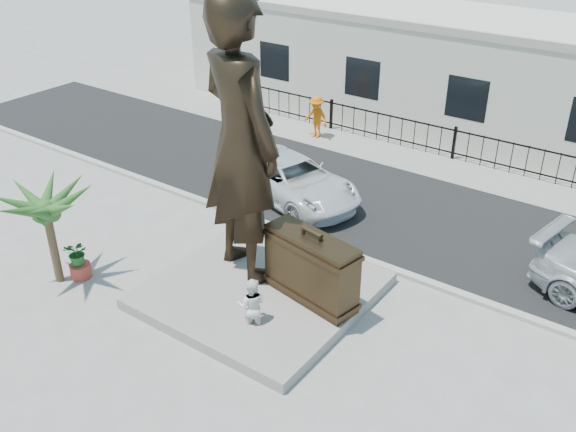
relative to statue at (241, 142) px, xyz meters
The scene contains 15 objects.
ground 4.61m from the statue, 54.55° to the right, with size 100.00×100.00×0.00m, color #9E9991.
street 7.37m from the statue, 77.22° to the left, with size 40.00×7.00×0.01m, color black.
curb 4.86m from the statue, 61.81° to the left, with size 40.00×0.25×0.12m, color #A5A399.
far_sidewalk 10.90m from the statue, 82.22° to the left, with size 40.00×2.50×0.02m, color #9E9991.
plinth 3.93m from the statue, 26.29° to the right, with size 5.20×5.20×0.30m, color gray.
fence 11.46m from the statue, 82.78° to the left, with size 22.00×0.10×1.20m, color black.
building 15.23m from the statue, 84.78° to the left, with size 28.00×7.00×4.40m, color silver.
statue is the anchor object (origin of this frame).
suitcase 3.54m from the statue, ahead, with size 2.52×0.80×1.78m, color #332515.
tourist 3.97m from the statue, 46.97° to the right, with size 0.71×0.55×1.45m, color white.
car_white 5.81m from the statue, 109.90° to the left, with size 2.38×5.15×1.43m, color silver.
worker 10.94m from the statue, 112.98° to the left, with size 1.11×0.64×1.72m, color orange.
palm_tree 6.40m from the statue, 142.38° to the right, with size 1.80×1.80×3.20m, color #27531E, non-canonical shape.
planter 5.85m from the statue, 144.26° to the right, with size 0.56×0.56×0.40m, color #B03D2E.
shrub 5.51m from the statue, 144.26° to the right, with size 0.65×0.56×0.72m, color #1F6022.
Camera 1 is at (8.07, -9.25, 9.88)m, focal length 40.00 mm.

